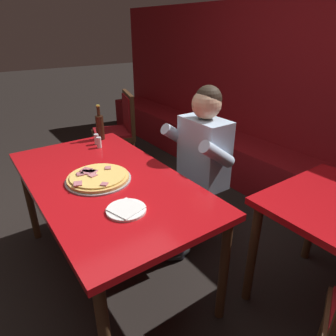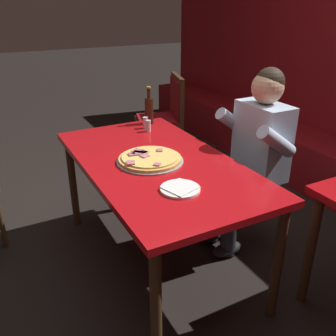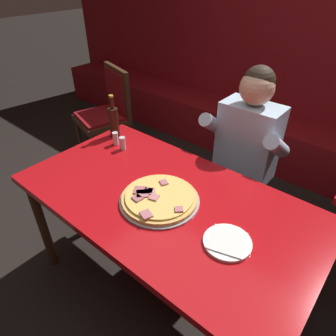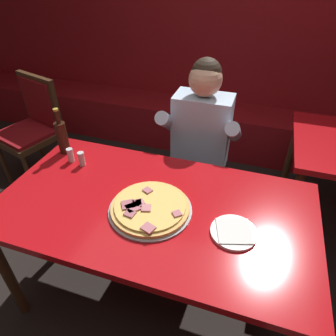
{
  "view_description": "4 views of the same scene",
  "coord_description": "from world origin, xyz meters",
  "px_view_note": "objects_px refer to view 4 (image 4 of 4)",
  "views": [
    {
      "loc": [
        1.61,
        -0.64,
        1.64
      ],
      "look_at": [
        0.2,
        0.35,
        0.82
      ],
      "focal_mm": 32.0,
      "sensor_mm": 36.0,
      "label": 1
    },
    {
      "loc": [
        1.89,
        -0.92,
        1.67
      ],
      "look_at": [
        0.06,
        0.05,
        0.73
      ],
      "focal_mm": 40.0,
      "sensor_mm": 36.0,
      "label": 2
    },
    {
      "loc": [
        0.77,
        -0.9,
        1.77
      ],
      "look_at": [
        -0.08,
        0.12,
        0.85
      ],
      "focal_mm": 32.0,
      "sensor_mm": 36.0,
      "label": 3
    },
    {
      "loc": [
        0.41,
        -1.02,
        1.79
      ],
      "look_at": [
        -0.0,
        0.23,
        0.83
      ],
      "focal_mm": 32.0,
      "sensor_mm": 36.0,
      "label": 4
    }
  ],
  "objects_px": {
    "shaker_black_pepper": "(71,156)",
    "dining_chair_side_aisle": "(33,124)",
    "plate_white_paper": "(234,232)",
    "pizza": "(149,207)",
    "beer_bottle": "(62,136)",
    "main_dining_table": "(154,215)",
    "shaker_red_pepper_flakes": "(82,159)",
    "diner_seated_blue_shirt": "(198,147)"
  },
  "relations": [
    {
      "from": "shaker_red_pepper_flakes",
      "to": "diner_seated_blue_shirt",
      "type": "height_order",
      "value": "diner_seated_blue_shirt"
    },
    {
      "from": "diner_seated_blue_shirt",
      "to": "dining_chair_side_aisle",
      "type": "relative_size",
      "value": 1.31
    },
    {
      "from": "pizza",
      "to": "dining_chair_side_aisle",
      "type": "distance_m",
      "value": 1.64
    },
    {
      "from": "beer_bottle",
      "to": "dining_chair_side_aisle",
      "type": "distance_m",
      "value": 0.92
    },
    {
      "from": "shaker_red_pepper_flakes",
      "to": "pizza",
      "type": "bearing_deg",
      "value": -24.41
    },
    {
      "from": "shaker_black_pepper",
      "to": "dining_chair_side_aisle",
      "type": "height_order",
      "value": "dining_chair_side_aisle"
    },
    {
      "from": "plate_white_paper",
      "to": "shaker_red_pepper_flakes",
      "type": "xyz_separation_m",
      "value": [
        -0.92,
        0.25,
        0.03
      ]
    },
    {
      "from": "pizza",
      "to": "beer_bottle",
      "type": "height_order",
      "value": "beer_bottle"
    },
    {
      "from": "pizza",
      "to": "dining_chair_side_aisle",
      "type": "height_order",
      "value": "dining_chair_side_aisle"
    },
    {
      "from": "beer_bottle",
      "to": "shaker_black_pepper",
      "type": "xyz_separation_m",
      "value": [
        0.1,
        -0.08,
        -0.07
      ]
    },
    {
      "from": "main_dining_table",
      "to": "dining_chair_side_aisle",
      "type": "xyz_separation_m",
      "value": [
        -1.4,
        0.79,
        -0.11
      ]
    },
    {
      "from": "plate_white_paper",
      "to": "beer_bottle",
      "type": "relative_size",
      "value": 0.72
    },
    {
      "from": "shaker_black_pepper",
      "to": "main_dining_table",
      "type": "bearing_deg",
      "value": -18.45
    },
    {
      "from": "shaker_red_pepper_flakes",
      "to": "diner_seated_blue_shirt",
      "type": "distance_m",
      "value": 0.77
    },
    {
      "from": "dining_chair_side_aisle",
      "to": "plate_white_paper",
      "type": "bearing_deg",
      "value": -25.26
    },
    {
      "from": "beer_bottle",
      "to": "dining_chair_side_aisle",
      "type": "height_order",
      "value": "beer_bottle"
    },
    {
      "from": "shaker_black_pepper",
      "to": "beer_bottle",
      "type": "bearing_deg",
      "value": 140.58
    },
    {
      "from": "beer_bottle",
      "to": "plate_white_paper",
      "type": "bearing_deg",
      "value": -17.29
    },
    {
      "from": "pizza",
      "to": "shaker_black_pepper",
      "type": "bearing_deg",
      "value": 157.55
    },
    {
      "from": "pizza",
      "to": "beer_bottle",
      "type": "relative_size",
      "value": 1.39
    },
    {
      "from": "main_dining_table",
      "to": "shaker_red_pepper_flakes",
      "type": "bearing_deg",
      "value": 160.15
    },
    {
      "from": "dining_chair_side_aisle",
      "to": "shaker_red_pepper_flakes",
      "type": "bearing_deg",
      "value": -34.19
    },
    {
      "from": "pizza",
      "to": "diner_seated_blue_shirt",
      "type": "relative_size",
      "value": 0.32
    },
    {
      "from": "diner_seated_blue_shirt",
      "to": "beer_bottle",
      "type": "bearing_deg",
      "value": -151.65
    },
    {
      "from": "plate_white_paper",
      "to": "beer_bottle",
      "type": "bearing_deg",
      "value": 162.71
    },
    {
      "from": "beer_bottle",
      "to": "diner_seated_blue_shirt",
      "type": "bearing_deg",
      "value": 28.35
    },
    {
      "from": "main_dining_table",
      "to": "plate_white_paper",
      "type": "xyz_separation_m",
      "value": [
        0.41,
        -0.06,
        0.08
      ]
    },
    {
      "from": "pizza",
      "to": "main_dining_table",
      "type": "bearing_deg",
      "value": 83.68
    },
    {
      "from": "plate_white_paper",
      "to": "pizza",
      "type": "bearing_deg",
      "value": 177.36
    },
    {
      "from": "beer_bottle",
      "to": "shaker_red_pepper_flakes",
      "type": "distance_m",
      "value": 0.21
    },
    {
      "from": "pizza",
      "to": "plate_white_paper",
      "type": "bearing_deg",
      "value": -2.64
    },
    {
      "from": "shaker_black_pepper",
      "to": "dining_chair_side_aisle",
      "type": "relative_size",
      "value": 0.09
    },
    {
      "from": "plate_white_paper",
      "to": "beer_bottle",
      "type": "height_order",
      "value": "beer_bottle"
    },
    {
      "from": "diner_seated_blue_shirt",
      "to": "dining_chair_side_aisle",
      "type": "bearing_deg",
      "value": 176.01
    },
    {
      "from": "main_dining_table",
      "to": "pizza",
      "type": "bearing_deg",
      "value": -96.32
    },
    {
      "from": "beer_bottle",
      "to": "shaker_red_pepper_flakes",
      "type": "xyz_separation_m",
      "value": [
        0.18,
        -0.09,
        -0.07
      ]
    },
    {
      "from": "main_dining_table",
      "to": "dining_chair_side_aisle",
      "type": "distance_m",
      "value": 1.61
    },
    {
      "from": "shaker_red_pepper_flakes",
      "to": "dining_chair_side_aisle",
      "type": "height_order",
      "value": "dining_chair_side_aisle"
    },
    {
      "from": "shaker_red_pepper_flakes",
      "to": "plate_white_paper",
      "type": "bearing_deg",
      "value": -15.22
    },
    {
      "from": "main_dining_table",
      "to": "pizza",
      "type": "relative_size",
      "value": 3.88
    },
    {
      "from": "pizza",
      "to": "shaker_black_pepper",
      "type": "xyz_separation_m",
      "value": [
        -0.59,
        0.25,
        0.02
      ]
    },
    {
      "from": "shaker_black_pepper",
      "to": "diner_seated_blue_shirt",
      "type": "height_order",
      "value": "diner_seated_blue_shirt"
    }
  ]
}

